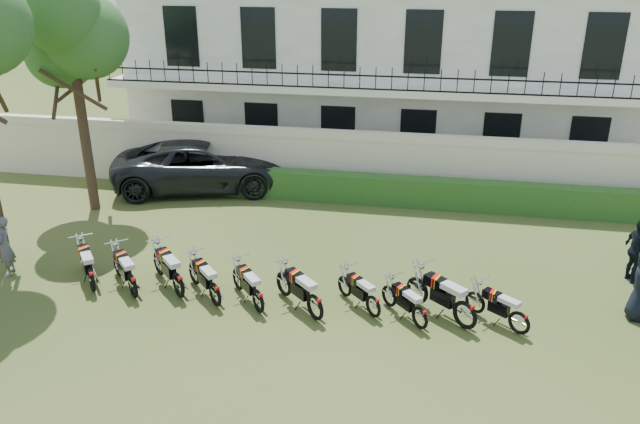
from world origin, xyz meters
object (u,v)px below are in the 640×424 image
(motorcycle_1, at_px, (132,280))
(motorcycle_9, at_px, (520,318))
(motorcycle_0, at_px, (91,275))
(officer_5, at_px, (637,251))
(motorcycle_5, at_px, (315,301))
(motorcycle_6, at_px, (373,302))
(tree_west_near, at_px, (70,28))
(motorcycle_2, at_px, (178,279))
(motorcycle_7, at_px, (420,313))
(motorcycle_8, at_px, (465,309))
(suv, at_px, (203,165))
(motorcycle_3, at_px, (215,289))
(motorcycle_4, at_px, (258,296))
(inspector, at_px, (5,246))

(motorcycle_1, xyz_separation_m, motorcycle_9, (9.24, 0.08, -0.06))
(motorcycle_0, distance_m, officer_5, 13.95)
(motorcycle_5, distance_m, motorcycle_6, 1.37)
(motorcycle_6, bearing_deg, motorcycle_5, 151.93)
(tree_west_near, bearing_deg, motorcycle_2, -45.17)
(motorcycle_7, xyz_separation_m, motorcycle_9, (2.20, 0.19, 0.01))
(motorcycle_0, bearing_deg, motorcycle_8, -38.20)
(motorcycle_2, relative_size, motorcycle_7, 1.19)
(motorcycle_9, relative_size, suv, 0.22)
(motorcycle_3, bearing_deg, motorcycle_0, 134.98)
(officer_5, bearing_deg, suv, 56.46)
(motorcycle_0, xyz_separation_m, motorcycle_3, (3.29, -0.09, -0.02))
(motorcycle_4, bearing_deg, motorcycle_6, -33.61)
(motorcycle_9, bearing_deg, motorcycle_5, 131.41)
(motorcycle_0, bearing_deg, motorcycle_5, -40.74)
(motorcycle_3, relative_size, motorcycle_9, 1.02)
(motorcycle_3, xyz_separation_m, inspector, (-5.98, 0.57, 0.35))
(motorcycle_2, relative_size, motorcycle_6, 1.22)
(motorcycle_4, relative_size, motorcycle_5, 0.98)
(motorcycle_4, bearing_deg, motorcycle_9, -38.07)
(motorcycle_2, bearing_deg, motorcycle_0, 139.89)
(motorcycle_3, bearing_deg, motorcycle_9, -42.74)
(inspector, bearing_deg, motorcycle_0, 60.05)
(motorcycle_3, distance_m, inspector, 6.01)
(motorcycle_5, height_order, officer_5, officer_5)
(motorcycle_4, height_order, officer_5, officer_5)
(motorcycle_1, relative_size, motorcycle_7, 1.15)
(motorcycle_1, height_order, officer_5, officer_5)
(motorcycle_0, height_order, motorcycle_7, motorcycle_0)
(motorcycle_8, relative_size, motorcycle_9, 1.19)
(motorcycle_5, height_order, motorcycle_6, motorcycle_5)
(motorcycle_4, height_order, motorcycle_9, motorcycle_4)
(motorcycle_1, height_order, suv, suv)
(motorcycle_9, bearing_deg, suv, 91.10)
(motorcycle_6, distance_m, motorcycle_9, 3.29)
(motorcycle_6, bearing_deg, motorcycle_2, 136.08)
(motorcycle_5, bearing_deg, motorcycle_1, 132.33)
(motorcycle_1, distance_m, motorcycle_7, 7.05)
(motorcycle_5, relative_size, motorcycle_8, 0.89)
(motorcycle_0, height_order, motorcycle_9, motorcycle_0)
(officer_5, bearing_deg, motorcycle_3, 92.89)
(motorcycle_3, bearing_deg, motorcycle_7, -44.59)
(motorcycle_8, xyz_separation_m, motorcycle_9, (1.20, 0.00, -0.10))
(motorcycle_7, bearing_deg, motorcycle_5, 139.88)
(motorcycle_2, xyz_separation_m, motorcycle_5, (3.52, -0.39, -0.02))
(motorcycle_7, bearing_deg, tree_west_near, 111.99)
(motorcycle_1, relative_size, motorcycle_4, 1.03)
(motorcycle_4, distance_m, motorcycle_7, 3.80)
(motorcycle_7, bearing_deg, inspector, 134.74)
(motorcycle_2, xyz_separation_m, motorcycle_8, (6.94, -0.14, 0.02))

